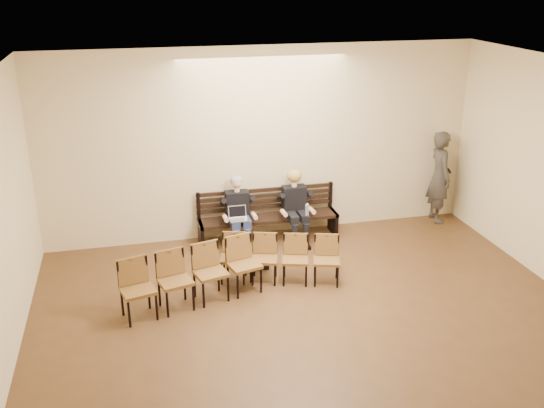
# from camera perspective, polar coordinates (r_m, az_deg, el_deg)

# --- Properties ---
(ground) EXTENTS (10.00, 10.00, 0.00)m
(ground) POSITION_cam_1_polar(r_m,az_deg,el_deg) (7.53, 8.06, -17.69)
(ground) COLOR brown
(ground) RESTS_ON ground
(room_walls) EXTENTS (8.02, 10.01, 3.51)m
(room_walls) POSITION_cam_1_polar(r_m,az_deg,el_deg) (6.95, 6.78, 2.92)
(room_walls) COLOR beige
(room_walls) RESTS_ON ground
(bench) EXTENTS (2.60, 0.90, 0.45)m
(bench) POSITION_cam_1_polar(r_m,az_deg,el_deg) (11.25, -0.32, -2.25)
(bench) COLOR black
(bench) RESTS_ON ground
(seated_man) EXTENTS (0.52, 0.72, 1.25)m
(seated_man) POSITION_cam_1_polar(r_m,az_deg,el_deg) (10.87, -3.19, -0.85)
(seated_man) COLOR black
(seated_man) RESTS_ON ground
(seated_woman) EXTENTS (0.53, 0.73, 1.23)m
(seated_woman) POSITION_cam_1_polar(r_m,az_deg,el_deg) (11.10, 2.22, -0.41)
(seated_woman) COLOR black
(seated_woman) RESTS_ON ground
(laptop) EXTENTS (0.38, 0.33, 0.23)m
(laptop) POSITION_cam_1_polar(r_m,az_deg,el_deg) (10.68, -3.15, -1.61)
(laptop) COLOR silver
(laptop) RESTS_ON bench
(water_bottle) EXTENTS (0.07, 0.07, 0.23)m
(water_bottle) POSITION_cam_1_polar(r_m,az_deg,el_deg) (10.89, 3.32, -1.15)
(water_bottle) COLOR silver
(water_bottle) RESTS_ON bench
(bag) EXTENTS (0.39, 0.27, 0.29)m
(bag) POSITION_cam_1_polar(r_m,az_deg,el_deg) (10.23, -1.50, -5.27)
(bag) COLOR black
(bag) RESTS_ON ground
(passerby) EXTENTS (0.58, 0.81, 2.10)m
(passerby) POSITION_cam_1_polar(r_m,az_deg,el_deg) (12.26, 15.56, 3.09)
(passerby) COLOR #38342E
(passerby) RESTS_ON ground
(chair_row_front) EXTENTS (1.93, 0.96, 0.78)m
(chair_row_front) POSITION_cam_1_polar(r_m,az_deg,el_deg) (9.68, 0.74, -5.25)
(chair_row_front) COLOR brown
(chair_row_front) RESTS_ON ground
(chair_row_back) EXTENTS (2.19, 1.00, 0.88)m
(chair_row_back) POSITION_cam_1_polar(r_m,az_deg,el_deg) (9.11, -7.42, -6.87)
(chair_row_back) COLOR brown
(chair_row_back) RESTS_ON ground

